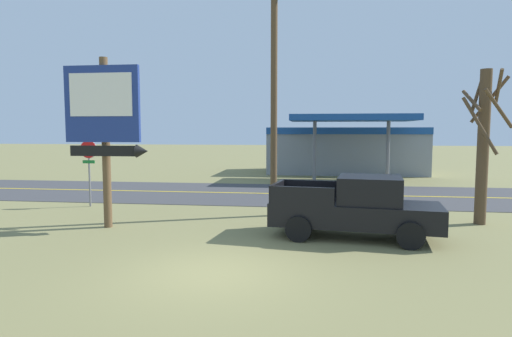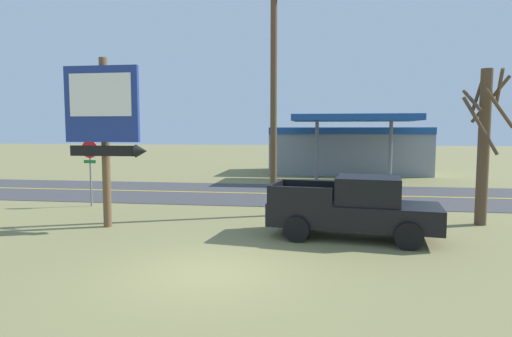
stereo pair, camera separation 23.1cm
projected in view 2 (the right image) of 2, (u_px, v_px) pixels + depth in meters
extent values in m
plane|color=olive|center=(208.00, 273.00, 10.31)|extent=(180.00, 180.00, 0.00)
cube|color=#3D3D3F|center=(269.00, 194.00, 23.13)|extent=(140.00, 8.00, 0.02)
cube|color=gold|center=(269.00, 193.00, 23.12)|extent=(126.00, 0.20, 0.01)
cylinder|color=brown|center=(105.00, 143.00, 15.01)|extent=(0.28, 0.28, 5.87)
cube|color=navy|center=(102.00, 104.00, 14.72)|extent=(2.64, 0.16, 2.58)
cube|color=white|center=(100.00, 95.00, 14.60)|extent=(2.21, 0.03, 1.44)
cube|color=black|center=(103.00, 151.00, 14.86)|extent=(2.37, 0.12, 0.36)
cone|color=black|center=(141.00, 151.00, 14.66)|extent=(0.40, 0.44, 0.44)
cylinder|color=slate|center=(91.00, 182.00, 19.33)|extent=(0.08, 0.08, 2.20)
cylinder|color=red|center=(89.00, 149.00, 19.18)|extent=(0.76, 0.03, 0.76)
cylinder|color=white|center=(90.00, 149.00, 19.20)|extent=(0.80, 0.01, 0.80)
cube|color=#19722D|center=(90.00, 162.00, 19.23)|extent=(0.56, 0.03, 0.14)
cylinder|color=brown|center=(274.00, 91.00, 16.81)|extent=(0.26, 0.26, 9.84)
cylinder|color=brown|center=(484.00, 148.00, 15.34)|extent=(0.40, 0.40, 5.54)
cylinder|color=brown|center=(499.00, 87.00, 15.02)|extent=(0.28, 0.92, 1.21)
cylinder|color=brown|center=(490.00, 100.00, 15.62)|extent=(1.13, 0.81, 1.68)
cylinder|color=brown|center=(478.00, 93.00, 15.42)|extent=(0.60, 0.53, 1.27)
cylinder|color=brown|center=(472.00, 100.00, 15.14)|extent=(0.38, 1.09, 0.82)
cylinder|color=brown|center=(480.00, 125.00, 14.84)|extent=(1.11, 0.78, 2.02)
cylinder|color=brown|center=(499.00, 108.00, 14.64)|extent=(1.23, 0.63, 1.36)
cube|color=gray|center=(347.00, 150.00, 34.68)|extent=(12.00, 6.00, 3.60)
cube|color=#19478C|center=(350.00, 131.00, 31.54)|extent=(12.00, 0.12, 0.50)
cube|color=#19478C|center=(354.00, 118.00, 28.56)|extent=(8.00, 5.00, 0.40)
cylinder|color=slate|center=(317.00, 150.00, 29.09)|extent=(0.24, 0.24, 4.20)
cylinder|color=slate|center=(391.00, 150.00, 28.40)|extent=(0.24, 0.24, 4.20)
cube|color=black|center=(353.00, 214.00, 13.61)|extent=(5.42, 2.65, 0.72)
cube|color=black|center=(368.00, 190.00, 13.42)|extent=(2.13, 2.04, 0.84)
cube|color=#28333D|center=(398.00, 191.00, 13.17)|extent=(0.33, 1.65, 0.71)
cube|color=black|center=(310.00, 188.00, 14.86)|extent=(1.95, 0.39, 0.56)
cube|color=black|center=(300.00, 196.00, 13.10)|extent=(1.95, 0.39, 0.56)
cube|color=black|center=(276.00, 191.00, 14.25)|extent=(0.38, 1.88, 0.56)
cylinder|color=black|center=(405.00, 222.00, 14.14)|extent=(0.83, 0.39, 0.80)
cylinder|color=black|center=(409.00, 236.00, 12.26)|extent=(0.83, 0.39, 0.80)
cylinder|color=black|center=(307.00, 217.00, 15.03)|extent=(0.83, 0.39, 0.80)
cylinder|color=black|center=(297.00, 229.00, 13.15)|extent=(0.83, 0.39, 0.80)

